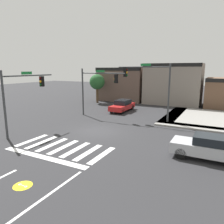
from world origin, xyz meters
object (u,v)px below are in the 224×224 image
Objects in this scene: traffic_signal_southwest at (23,90)px; traffic_signal_northeast at (149,81)px; traffic_signal_northwest at (97,84)px; roadside_tree at (97,82)px; car_silver at (208,147)px; car_red at (122,106)px.

traffic_signal_northeast is at bearing -42.21° from traffic_signal_southwest.
traffic_signal_northwest is 10.43m from roadside_tree.
car_silver is at bearing -85.07° from traffic_signal_southwest.
roadside_tree is (-11.41, 8.26, -0.90)m from traffic_signal_northeast.
traffic_signal_northwest is at bearing -16.16° from car_red.
car_silver is at bearing -41.91° from roadside_tree.
car_red is at bearing -45.66° from car_silver.
traffic_signal_northwest is 5.38m from car_red.
traffic_signal_southwest reaches higher than car_silver.
car_red is (1.23, 4.25, -3.06)m from traffic_signal_northwest.
traffic_signal_southwest is at bearing -104.74° from traffic_signal_northwest.
traffic_signal_northeast is (5.94, 0.61, 0.44)m from traffic_signal_northwest.
traffic_signal_northwest is 1.20× the size of roadside_tree.
roadside_tree reaches higher than car_red.
traffic_signal_southwest is 13.41m from car_red.
traffic_signal_southwest reaches higher than roadside_tree.
traffic_signal_northwest is at bearing -29.96° from car_silver.
traffic_signal_northeast is 1.41× the size of car_silver.
traffic_signal_northwest is 5.99m from traffic_signal_northeast.
car_silver reaches higher than car_red.
traffic_signal_southwest is at bearing 47.79° from traffic_signal_northeast.
traffic_signal_northwest is 1.19× the size of car_red.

